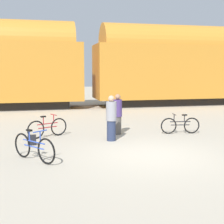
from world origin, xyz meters
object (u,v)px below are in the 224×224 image
Objects in this scene: freight_train at (88,63)px; bicycle_maroon at (48,128)px; bicycle_black at (180,125)px; backpack at (32,140)px; person_in_purple at (118,114)px; person_in_grey at (111,118)px; bicycle_blue at (34,147)px.

bicycle_maroon is at bearing -107.64° from freight_train.
backpack is (-5.81, -0.66, -0.18)m from bicycle_black.
person_in_grey is at bearing -158.80° from person_in_purple.
person_in_grey is at bearing 0.73° from backpack.
person_in_purple is (3.20, 3.08, 0.42)m from bicycle_blue.
bicycle_blue is 4.46m from person_in_purple.
freight_train is at bearing -103.05° from person_in_grey.
freight_train reaches higher than bicycle_black.
backpack is (-3.32, -1.11, -0.64)m from person_in_purple.
freight_train is at bearing 74.63° from bicycle_blue.
backpack is at bearing -115.85° from bicycle_maroon.
freight_train is at bearing 71.42° from backpack.
person_in_purple is (-0.27, -9.57, -2.25)m from freight_train.
freight_train is 34.33× the size of bicycle_blue.
freight_train is 30.93× the size of person_in_purple.
freight_train is 10.62m from bicycle_black.
freight_train reaches higher than person_in_purple.
backpack is at bearing 154.99° from person_in_purple.
backpack is (-0.56, -1.15, -0.20)m from bicycle_maroon.
bicycle_maroon is at bearing 81.85° from bicycle_blue.
freight_train is 31.32× the size of bicycle_black.
backpack is at bearing -173.54° from bicycle_black.
person_in_grey reaches higher than person_in_purple.
freight_train is 11.63m from backpack.
person_in_grey is (2.70, 2.00, 0.43)m from bicycle_blue.
bicycle_black is at bearing 24.74° from bicycle_blue.
bicycle_black is 3.10m from person_in_grey.
freight_train is 13.38m from bicycle_blue.
bicycle_black is (5.25, -0.50, -0.02)m from bicycle_maroon.
bicycle_maroon is 0.94× the size of person_in_purple.
person_in_grey is (-3.00, -0.62, 0.47)m from bicycle_black.
bicycle_black is 2.58m from person_in_purple.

